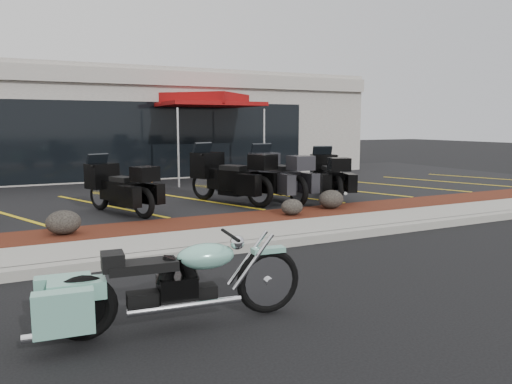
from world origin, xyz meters
TOP-DOWN VIEW (x-y plane):
  - ground at (0.00, 0.00)m, footprint 90.00×90.00m
  - curb at (0.00, 0.90)m, footprint 24.00×0.25m
  - sidewalk at (0.00, 1.60)m, footprint 24.00×1.20m
  - mulch_bed at (0.00, 2.80)m, footprint 24.00×1.20m
  - upper_lot at (0.00, 8.20)m, footprint 26.00×9.60m
  - dealership_building at (0.00, 14.47)m, footprint 18.00×8.16m
  - boulder_left at (-3.42, 2.78)m, footprint 0.60×0.50m
  - boulder_mid at (1.08, 2.62)m, footprint 0.48×0.40m
  - boulder_right at (2.29, 2.94)m, footprint 0.59×0.50m
  - hero_cruiser at (-1.75, -1.67)m, footprint 2.76×0.93m
  - touring_black_front at (-2.44, 5.08)m, footprint 1.63×2.33m
  - touring_black_mid at (0.15, 5.44)m, footprint 1.92×2.68m
  - touring_grey at (1.72, 5.29)m, footprint 1.02×2.46m
  - touring_black_rear at (3.42, 4.99)m, footprint 1.61×2.43m
  - traffic_cone at (-0.53, 8.18)m, footprint 0.36×0.36m
  - popup_canopy at (1.85, 9.70)m, footprint 3.63×3.63m

SIDE VIEW (x-z plane):
  - ground at x=0.00m, z-range 0.00..0.00m
  - curb at x=0.00m, z-range 0.00..0.15m
  - sidewalk at x=0.00m, z-range 0.00..0.15m
  - upper_lot at x=0.00m, z-range 0.00..0.15m
  - mulch_bed at x=0.00m, z-range 0.00..0.16m
  - boulder_mid at x=1.08m, z-range 0.16..0.50m
  - boulder_right at x=2.29m, z-range 0.16..0.58m
  - boulder_left at x=-3.42m, z-range 0.16..0.58m
  - traffic_cone at x=-0.53m, z-range 0.15..0.63m
  - hero_cruiser at x=-1.75m, z-range 0.00..0.95m
  - touring_black_front at x=-2.44m, z-range 0.15..1.42m
  - touring_black_rear at x=3.42m, z-range 0.15..1.47m
  - touring_grey at x=1.72m, z-range 0.15..1.56m
  - touring_black_mid at x=0.15m, z-range 0.15..1.61m
  - dealership_building at x=0.00m, z-range 0.01..4.01m
  - popup_canopy at x=1.85m, z-range 1.34..4.25m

